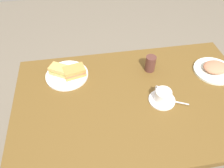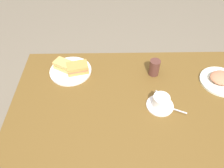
% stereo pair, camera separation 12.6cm
% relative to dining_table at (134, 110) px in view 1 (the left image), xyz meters
% --- Properties ---
extents(ground_plane, '(6.00, 6.00, 0.00)m').
position_rel_dining_table_xyz_m(ground_plane, '(0.00, 0.00, -0.63)').
color(ground_plane, '#726757').
extents(dining_table, '(1.36, 0.85, 0.75)m').
position_rel_dining_table_xyz_m(dining_table, '(0.00, 0.00, 0.00)').
color(dining_table, brown).
rests_on(dining_table, ground_plane).
extents(sandwich_plate, '(0.26, 0.26, 0.01)m').
position_rel_dining_table_xyz_m(sandwich_plate, '(0.38, -0.24, 0.12)').
color(sandwich_plate, white).
rests_on(sandwich_plate, dining_table).
extents(sandwich_front, '(0.16, 0.13, 0.05)m').
position_rel_dining_table_xyz_m(sandwich_front, '(0.41, -0.25, 0.15)').
color(sandwich_front, tan).
rests_on(sandwich_front, sandwich_plate).
extents(sandwich_back, '(0.14, 0.11, 0.05)m').
position_rel_dining_table_xyz_m(sandwich_back, '(0.33, -0.23, 0.15)').
color(sandwich_back, '#B78A42').
rests_on(sandwich_back, sandwich_plate).
extents(coffee_saucer, '(0.15, 0.15, 0.01)m').
position_rel_dining_table_xyz_m(coffee_saucer, '(-0.14, 0.04, 0.12)').
color(coffee_saucer, white).
rests_on(coffee_saucer, dining_table).
extents(coffee_cup, '(0.09, 0.11, 0.06)m').
position_rel_dining_table_xyz_m(coffee_cup, '(-0.14, 0.04, 0.16)').
color(coffee_cup, white).
rests_on(coffee_cup, coffee_saucer).
extents(spoon, '(0.09, 0.05, 0.01)m').
position_rel_dining_table_xyz_m(spoon, '(-0.21, 0.07, 0.13)').
color(spoon, silver).
rests_on(spoon, coffee_saucer).
extents(side_plate, '(0.25, 0.25, 0.01)m').
position_rel_dining_table_xyz_m(side_plate, '(-0.53, -0.13, 0.12)').
color(side_plate, white).
rests_on(side_plate, dining_table).
extents(side_food_pile, '(0.15, 0.12, 0.04)m').
position_rel_dining_table_xyz_m(side_food_pile, '(-0.53, -0.13, 0.15)').
color(side_food_pile, '#BE7655').
rests_on(side_food_pile, side_plate).
extents(drinking_glass, '(0.06, 0.06, 0.10)m').
position_rel_dining_table_xyz_m(drinking_glass, '(-0.14, -0.22, 0.16)').
color(drinking_glass, '#532E27').
rests_on(drinking_glass, dining_table).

